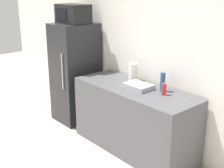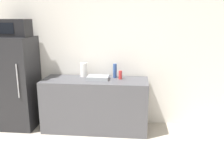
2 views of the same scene
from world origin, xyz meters
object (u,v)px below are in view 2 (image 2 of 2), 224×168
(refrigerator, at_px, (19,83))
(bottle_tall, at_px, (115,71))
(microwave, at_px, (13,28))
(paper_towel_roll, at_px, (84,70))
(bottle_short, at_px, (120,75))

(refrigerator, distance_m, bottle_tall, 1.74)
(microwave, relative_size, bottle_tall, 2.15)
(bottle_tall, bearing_deg, refrigerator, -174.05)
(refrigerator, bearing_deg, paper_towel_roll, 10.57)
(bottle_short, relative_size, paper_towel_roll, 0.58)
(microwave, distance_m, bottle_short, 1.99)
(refrigerator, bearing_deg, microwave, -110.57)
(microwave, xyz_separation_m, bottle_short, (1.82, 0.09, -0.79))
(refrigerator, height_order, paper_towel_roll, refrigerator)
(microwave, distance_m, bottle_tall, 1.88)
(bottle_tall, xyz_separation_m, bottle_short, (0.10, -0.09, -0.05))
(microwave, bearing_deg, bottle_tall, 5.99)
(bottle_tall, bearing_deg, paper_towel_roll, 176.48)
(microwave, height_order, bottle_tall, microwave)
(bottle_tall, xyz_separation_m, paper_towel_roll, (-0.57, 0.04, 0.00))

